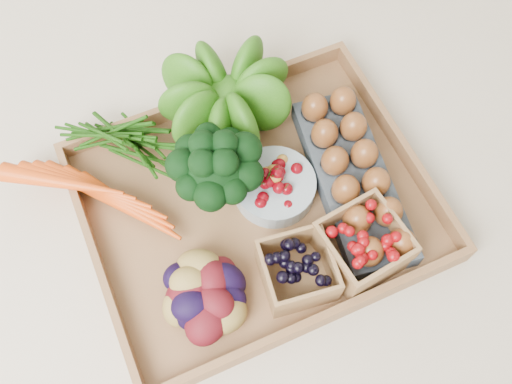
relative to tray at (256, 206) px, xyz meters
name	(u,v)px	position (x,y,z in m)	size (l,w,h in m)	color
ground	(256,207)	(0.00, 0.00, -0.01)	(4.00, 4.00, 0.00)	beige
tray	(256,206)	(0.00, 0.00, 0.00)	(0.55, 0.45, 0.01)	olive
carrots	(106,194)	(-0.22, 0.10, 0.03)	(0.22, 0.16, 0.05)	#DE460D
lettuce	(227,94)	(0.02, 0.17, 0.08)	(0.15, 0.15, 0.15)	#1A4F0C
broccoli	(217,178)	(-0.05, 0.04, 0.07)	(0.15, 0.15, 0.12)	black
cherry_bowl	(274,187)	(0.04, 0.01, 0.03)	(0.14, 0.14, 0.04)	#8C9EA5
egg_carton	(352,181)	(0.16, -0.03, 0.03)	(0.11, 0.32, 0.04)	#3D454D
potatoes	(202,292)	(-0.14, -0.12, 0.05)	(0.16, 0.16, 0.09)	#440A10
punnet_blackberry	(297,271)	(0.01, -0.14, 0.04)	(0.11, 0.11, 0.07)	black
punnet_raspberry	(362,245)	(0.11, -0.15, 0.05)	(0.12, 0.12, 0.08)	#730508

